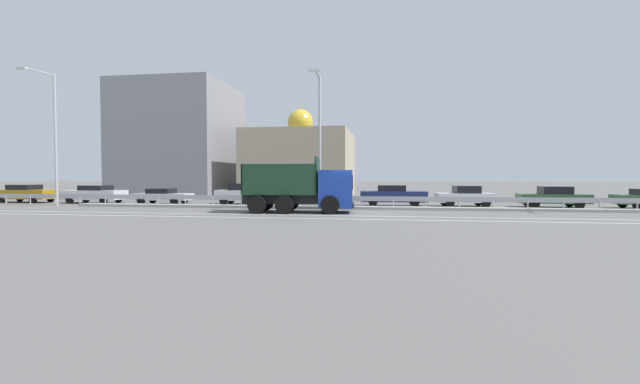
{
  "coord_description": "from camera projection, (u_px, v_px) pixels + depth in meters",
  "views": [
    {
      "loc": [
        1.67,
        -24.46,
        2.1
      ],
      "look_at": [
        -2.4,
        1.5,
        1.14
      ],
      "focal_mm": 24.0,
      "sensor_mm": 36.0,
      "label": 1
    }
  ],
  "objects": [
    {
      "name": "ground_plane",
      "position": [
        357.0,
        213.0,
        24.48
      ],
      "size": [
        320.0,
        320.0,
        0.0
      ],
      "primitive_type": "plane",
      "color": "#605E5B"
    },
    {
      "name": "background_building_1",
      "position": [
        302.0,
        165.0,
        44.08
      ],
      "size": [
        10.05,
        11.44,
        6.59
      ],
      "primitive_type": "cube",
      "color": "tan",
      "rests_on": "ground_plane"
    },
    {
      "name": "background_building_0",
      "position": [
        180.0,
        141.0,
        44.81
      ],
      "size": [
        10.6,
        10.59,
        11.56
      ],
      "primitive_type": "cube",
      "color": "gray",
      "rests_on": "ground_plane"
    },
    {
      "name": "parked_car_5",
      "position": [
        393.0,
        195.0,
        30.37
      ],
      "size": [
        4.66,
        1.87,
        1.48
      ],
      "rotation": [
        0.0,
        0.0,
        -1.55
      ],
      "color": "navy",
      "rests_on": "ground_plane"
    },
    {
      "name": "parked_car_0",
      "position": [
        26.0,
        193.0,
        34.59
      ],
      "size": [
        4.71,
        1.98,
        1.44
      ],
      "rotation": [
        0.0,
        0.0,
        -1.58
      ],
      "color": "#B27A14",
      "rests_on": "ground_plane"
    },
    {
      "name": "parked_car_7",
      "position": [
        553.0,
        197.0,
        28.84
      ],
      "size": [
        4.43,
        2.11,
        1.43
      ],
      "rotation": [
        0.0,
        0.0,
        1.53
      ],
      "color": "#335B33",
      "rests_on": "ground_plane"
    },
    {
      "name": "parked_car_4",
      "position": [
        311.0,
        196.0,
        30.87
      ],
      "size": [
        3.89,
        1.98,
        1.28
      ],
      "rotation": [
        0.0,
        0.0,
        1.53
      ],
      "color": "gray",
      "rests_on": "ground_plane"
    },
    {
      "name": "street_lamp_0",
      "position": [
        53.0,
        132.0,
        30.3
      ],
      "size": [
        0.72,
        2.7,
        9.42
      ],
      "color": "#ADADB2",
      "rests_on": "ground_plane"
    },
    {
      "name": "lane_strip_0",
      "position": [
        291.0,
        215.0,
        23.23
      ],
      "size": [
        71.72,
        0.16,
        0.01
      ],
      "primitive_type": "cube",
      "color": "silver",
      "rests_on": "ground_plane"
    },
    {
      "name": "parked_car_1",
      "position": [
        95.0,
        194.0,
        33.55
      ],
      "size": [
        4.63,
        2.02,
        1.4
      ],
      "rotation": [
        0.0,
        0.0,
        1.57
      ],
      "color": "silver",
      "rests_on": "ground_plane"
    },
    {
      "name": "street_lamp_1",
      "position": [
        319.0,
        134.0,
        27.32
      ],
      "size": [
        0.71,
        2.59,
        8.57
      ],
      "color": "#ADADB2",
      "rests_on": "ground_plane"
    },
    {
      "name": "parked_car_2",
      "position": [
        163.0,
        196.0,
        32.7
      ],
      "size": [
        4.34,
        1.82,
        1.18
      ],
      "rotation": [
        0.0,
        0.0,
        -1.58
      ],
      "color": "silver",
      "rests_on": "ground_plane"
    },
    {
      "name": "dump_truck",
      "position": [
        312.0,
        191.0,
        24.9
      ],
      "size": [
        6.59,
        3.07,
        3.21
      ],
      "rotation": [
        0.0,
        0.0,
        -1.49
      ],
      "color": "#19389E",
      "rests_on": "ground_plane"
    },
    {
      "name": "median_island",
      "position": [
        360.0,
        208.0,
        27.44
      ],
      "size": [
        39.45,
        1.1,
        0.18
      ],
      "primitive_type": "cube",
      "color": "gray",
      "rests_on": "ground_plane"
    },
    {
      "name": "median_guardrail",
      "position": [
        361.0,
        199.0,
        28.54
      ],
      "size": [
        71.72,
        0.09,
        0.78
      ],
      "color": "#9EA0A5",
      "rests_on": "ground_plane"
    },
    {
      "name": "church_tower",
      "position": [
        300.0,
        152.0,
        54.56
      ],
      "size": [
        3.6,
        3.6,
        11.52
      ],
      "color": "silver",
      "rests_on": "ground_plane"
    },
    {
      "name": "parked_car_3",
      "position": [
        242.0,
        194.0,
        32.34
      ],
      "size": [
        3.91,
        1.93,
        1.57
      ],
      "rotation": [
        0.0,
        0.0,
        -1.54
      ],
      "color": "silver",
      "rests_on": "ground_plane"
    },
    {
      "name": "lane_strip_1",
      "position": [
        283.0,
        218.0,
        21.51
      ],
      "size": [
        71.72,
        0.16,
        0.01
      ],
      "primitive_type": "cube",
      "color": "silver",
      "rests_on": "ground_plane"
    },
    {
      "name": "median_road_sign",
      "position": [
        341.0,
        190.0,
        27.59
      ],
      "size": [
        0.68,
        0.16,
        2.38
      ],
      "color": "white",
      "rests_on": "ground_plane"
    },
    {
      "name": "parked_car_6",
      "position": [
        465.0,
        196.0,
        29.86
      ],
      "size": [
        4.02,
        2.2,
        1.45
      ],
      "rotation": [
        0.0,
        0.0,
        1.65
      ],
      "color": "silver",
      "rests_on": "ground_plane"
    }
  ]
}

